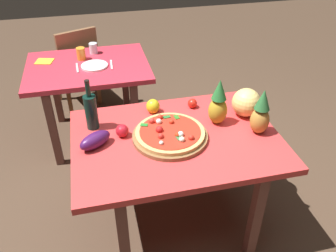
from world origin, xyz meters
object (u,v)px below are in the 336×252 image
at_px(pineapple_left, 261,114).
at_px(drinking_glass_juice, 81,54).
at_px(eggplant, 95,140).
at_px(napkin_folded, 44,61).
at_px(background_table, 89,77).
at_px(drinking_glass_water, 93,48).
at_px(tomato_near_board, 192,103).
at_px(dining_chair, 76,63).
at_px(pizza, 170,132).
at_px(fork_utensil, 77,68).
at_px(display_table, 176,148).
at_px(wine_bottle, 91,111).
at_px(knife_utensil, 111,65).
at_px(bell_pepper, 153,106).
at_px(melon, 246,102).
at_px(pizza_board, 170,136).
at_px(tomato_at_corner, 122,131).
at_px(pineapple_right, 218,104).
at_px(dinner_plate, 94,66).

height_order(pineapple_left, drinking_glass_juice, pineapple_left).
distance_m(eggplant, napkin_folded, 1.33).
relative_size(background_table, drinking_glass_water, 10.94).
height_order(pineapple_left, eggplant, pineapple_left).
bearing_deg(tomato_near_board, drinking_glass_water, 118.71).
bearing_deg(drinking_glass_water, dining_chair, 116.14).
distance_m(pizza, fork_utensil, 1.21).
height_order(pizza, drinking_glass_water, drinking_glass_water).
xyz_separation_m(display_table, drinking_glass_juice, (-0.52, 1.28, 0.14)).
bearing_deg(drinking_glass_water, wine_bottle, -93.44).
relative_size(drinking_glass_juice, drinking_glass_water, 1.13).
bearing_deg(knife_utensil, pineapple_left, -53.54).
xyz_separation_m(bell_pepper, napkin_folded, (-0.75, 1.00, -0.04)).
bearing_deg(drinking_glass_water, tomato_near_board, -61.29).
distance_m(melon, bell_pepper, 0.60).
relative_size(wine_bottle, tomato_near_board, 5.16).
xyz_separation_m(pizza_board, pizza, (-0.00, 0.00, 0.03)).
bearing_deg(background_table, pineapple_left, -51.25).
bearing_deg(pizza, drinking_glass_water, 104.82).
xyz_separation_m(dining_chair, drinking_glass_juice, (0.07, -0.49, 0.30)).
relative_size(display_table, drinking_glass_water, 13.33).
distance_m(display_table, background_table, 1.24).
distance_m(display_table, eggplant, 0.49).
xyz_separation_m(fork_utensil, napkin_folded, (-0.27, 0.20, -0.00)).
bearing_deg(eggplant, wine_bottle, 90.97).
xyz_separation_m(dining_chair, drinking_glass_water, (0.18, -0.37, 0.29)).
relative_size(wine_bottle, drinking_glass_juice, 3.13).
relative_size(pineapple_left, melon, 1.58).
xyz_separation_m(eggplant, tomato_at_corner, (0.16, 0.07, -0.01)).
height_order(pineapple_right, fork_utensil, pineapple_right).
relative_size(display_table, pizza_board, 2.75).
bearing_deg(fork_utensil, eggplant, -87.58).
bearing_deg(drinking_glass_water, tomato_at_corner, -85.83).
relative_size(display_table, pineapple_left, 4.23).
bearing_deg(drinking_glass_juice, pineapple_left, -52.88).
bearing_deg(pineapple_left, melon, 89.74).
xyz_separation_m(pineapple_right, melon, (0.21, 0.04, -0.04)).
relative_size(dinner_plate, napkin_folded, 1.57).
xyz_separation_m(drinking_glass_juice, knife_utensil, (0.24, -0.17, -0.05)).
relative_size(background_table, knife_utensil, 5.63).
height_order(tomato_at_corner, drinking_glass_juice, drinking_glass_juice).
xyz_separation_m(display_table, pizza_board, (-0.04, 0.00, 0.10)).
xyz_separation_m(pizza_board, knife_utensil, (-0.24, 1.10, -0.01)).
xyz_separation_m(display_table, melon, (0.50, 0.14, 0.18)).
bearing_deg(pineapple_left, display_table, 172.78).
distance_m(dinner_plate, napkin_folded, 0.46).
distance_m(pineapple_left, eggplant, 0.98).
height_order(bell_pepper, drinking_glass_juice, drinking_glass_juice).
height_order(dining_chair, eggplant, dining_chair).
height_order(dinner_plate, fork_utensil, dinner_plate).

